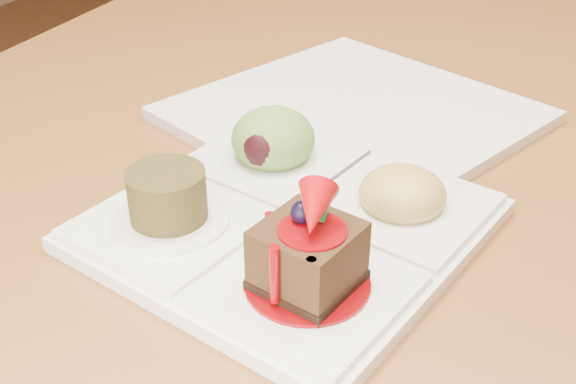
% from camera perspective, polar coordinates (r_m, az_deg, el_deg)
% --- Properties ---
extents(dining_table, '(1.00, 1.80, 0.75)m').
position_cam_1_polar(dining_table, '(0.99, 13.81, 8.44)').
color(dining_table, brown).
rests_on(dining_table, ground).
extents(sampler_plate, '(0.30, 0.30, 0.10)m').
position_cam_1_polar(sampler_plate, '(0.53, 0.10, -1.17)').
color(sampler_plate, white).
rests_on(sampler_plate, dining_table).
extents(second_plate, '(0.38, 0.38, 0.01)m').
position_cam_1_polar(second_plate, '(0.70, 5.12, 6.08)').
color(second_plate, white).
rests_on(second_plate, dining_table).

